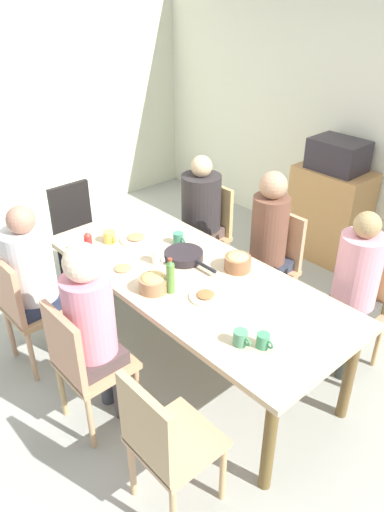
% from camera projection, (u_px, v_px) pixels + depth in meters
% --- Properties ---
extents(ground_plane, '(6.90, 6.90, 0.00)m').
position_uv_depth(ground_plane, '(192.00, 360.00, 3.61)').
color(ground_plane, '#9EA198').
extents(dining_table, '(2.25, 0.95, 0.74)m').
position_uv_depth(dining_table, '(192.00, 284.00, 3.27)').
color(dining_table, '#CAB58E').
rests_on(dining_table, ground_plane).
extents(chair_0, '(0.40, 0.40, 0.90)m').
position_uv_depth(chair_0, '(79.00, 229.00, 4.32)').
color(chair_0, black).
rests_on(chair_0, ground_plane).
extents(chair_1, '(0.40, 0.40, 0.90)m').
position_uv_depth(chair_1, '(26.00, 305.00, 3.34)').
color(chair_1, tan).
rests_on(chair_1, ground_plane).
extents(person_1, '(0.32, 0.32, 1.22)m').
position_uv_depth(person_1, '(33.00, 273.00, 3.28)').
color(person_1, '#272F42').
rests_on(person_1, ground_plane).
extents(chair_2, '(0.40, 0.40, 0.90)m').
position_uv_depth(chair_2, '(83.00, 361.00, 2.86)').
color(chair_2, tan).
rests_on(chair_2, ground_plane).
extents(person_2, '(0.30, 0.30, 1.26)m').
position_uv_depth(person_2, '(92.00, 322.00, 2.78)').
color(person_2, '#373A43').
rests_on(person_2, ground_plane).
extents(chair_3, '(0.40, 0.40, 0.90)m').
position_uv_depth(chair_3, '(164.00, 441.00, 2.37)').
color(chair_3, tan).
rests_on(chair_3, ground_plane).
extents(chair_4, '(0.40, 0.40, 0.90)m').
position_uv_depth(chair_4, '(207.00, 228.00, 4.32)').
color(chair_4, tan).
rests_on(chair_4, ground_plane).
extents(person_4, '(0.34, 0.34, 1.20)m').
position_uv_depth(person_4, '(200.00, 209.00, 4.16)').
color(person_4, brown).
rests_on(person_4, ground_plane).
extents(chair_5, '(0.40, 0.40, 0.90)m').
position_uv_depth(chair_5, '(357.00, 302.00, 3.36)').
color(chair_5, tan).
rests_on(chair_5, ground_plane).
extents(person_5, '(0.30, 0.30, 1.22)m').
position_uv_depth(person_5, '(355.00, 282.00, 3.20)').
color(person_5, '#3F4640').
rests_on(person_5, ground_plane).
extents(chair_6, '(0.40, 0.40, 0.90)m').
position_uv_depth(chair_6, '(273.00, 261.00, 3.84)').
color(chair_6, tan).
rests_on(chair_6, ground_plane).
extents(person_6, '(0.30, 0.30, 1.27)m').
position_uv_depth(person_6, '(268.00, 238.00, 3.67)').
color(person_6, '#312C48').
rests_on(person_6, ground_plane).
extents(plate_0, '(0.22, 0.22, 0.04)m').
position_uv_depth(plate_0, '(123.00, 270.00, 3.27)').
color(plate_0, white).
rests_on(plate_0, dining_table).
extents(plate_1, '(0.24, 0.24, 0.04)m').
position_uv_depth(plate_1, '(136.00, 238.00, 3.65)').
color(plate_1, white).
rests_on(plate_1, dining_table).
extents(plate_2, '(0.20, 0.20, 0.04)m').
position_uv_depth(plate_2, '(206.00, 296.00, 3.00)').
color(plate_2, '#EAE6C8').
rests_on(plate_2, dining_table).
extents(bowl_0, '(0.18, 0.18, 0.11)m').
position_uv_depth(bowl_0, '(153.00, 283.00, 3.06)').
color(bowl_0, '#976F4D').
rests_on(bowl_0, dining_table).
extents(bowl_1, '(0.18, 0.18, 0.12)m').
position_uv_depth(bowl_1, '(238.00, 262.00, 3.27)').
color(bowl_1, '#915E3E').
rests_on(bowl_1, dining_table).
extents(serving_pan, '(0.45, 0.27, 0.06)m').
position_uv_depth(serving_pan, '(184.00, 256.00, 3.40)').
color(serving_pan, '#272125').
rests_on(serving_pan, dining_table).
extents(cup_0, '(0.11, 0.07, 0.08)m').
position_uv_depth(cup_0, '(263.00, 341.00, 2.60)').
color(cup_0, '#418960').
rests_on(cup_0, dining_table).
extents(cup_1, '(0.11, 0.08, 0.09)m').
position_uv_depth(cup_1, '(178.00, 238.00, 3.59)').
color(cup_1, '#3F8667').
rests_on(cup_1, dining_table).
extents(cup_2, '(0.13, 0.09, 0.09)m').
position_uv_depth(cup_2, '(110.00, 237.00, 3.61)').
color(cup_2, '#E2C151').
rests_on(cup_2, dining_table).
extents(cup_3, '(0.11, 0.08, 0.10)m').
position_uv_depth(cup_3, '(158.00, 257.00, 3.35)').
color(cup_3, white).
rests_on(cup_3, dining_table).
extents(cup_4, '(0.11, 0.08, 0.09)m').
position_uv_depth(cup_4, '(241.00, 338.00, 2.62)').
color(cup_4, '#4B8865').
rests_on(cup_4, dining_table).
extents(bottle_0, '(0.06, 0.06, 0.20)m').
position_uv_depth(bottle_0, '(88.00, 244.00, 3.41)').
color(bottle_0, red).
rests_on(bottle_0, dining_table).
extents(bottle_1, '(0.05, 0.05, 0.24)m').
position_uv_depth(bottle_1, '(171.00, 276.00, 3.01)').
color(bottle_1, '#55893A').
rests_on(bottle_1, dining_table).
extents(side_cabinet, '(0.70, 0.44, 0.90)m').
position_uv_depth(side_cabinet, '(329.00, 214.00, 4.72)').
color(side_cabinet, '#B7854D').
rests_on(side_cabinet, ground_plane).
extents(microwave, '(0.48, 0.36, 0.28)m').
position_uv_depth(microwave, '(338.00, 155.00, 4.42)').
color(microwave, '#2C272E').
rests_on(microwave, side_cabinet).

